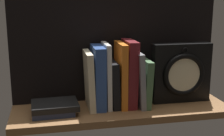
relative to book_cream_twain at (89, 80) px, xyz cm
name	(u,v)px	position (x,y,z in cm)	size (l,w,h in cm)	color
ground_plane	(122,111)	(11.75, -2.50, -11.69)	(79.98, 23.57, 2.50)	brown
back_panel	(116,49)	(11.75, 8.69, 9.73)	(79.98, 1.20, 40.35)	black
book_cream_twain	(89,80)	(0.00, 0.00, 0.00)	(2.16, 14.18, 20.88)	beige
book_blue_modern	(98,77)	(3.33, 0.00, 0.96)	(3.90, 13.38, 22.80)	#2D4C8E
book_white_catcher	(107,75)	(6.41, 0.00, 1.43)	(1.66, 12.44, 23.74)	silver
book_black_skeptic	(113,84)	(8.89, 0.00, -1.94)	(2.69, 12.22, 17.00)	black
book_orange_pandolfini	(120,75)	(11.66, 0.00, 1.44)	(2.26, 13.87, 23.76)	orange
book_maroon_dawkins	(129,73)	(14.96, 0.00, 1.83)	(3.73, 13.14, 24.54)	maroon
book_gray_chess	(137,78)	(18.05, 0.00, -0.21)	(1.85, 16.17, 20.45)	gray
book_green_romantic	(143,82)	(20.52, 0.00, -1.69)	(2.50, 15.66, 17.51)	#476B44
framed_clock	(181,73)	(35.68, -0.20, 0.93)	(22.81, 6.39, 22.81)	black
book_stack_side	(54,107)	(-13.08, -2.95, -8.44)	(16.58, 14.06, 3.97)	#232D4C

